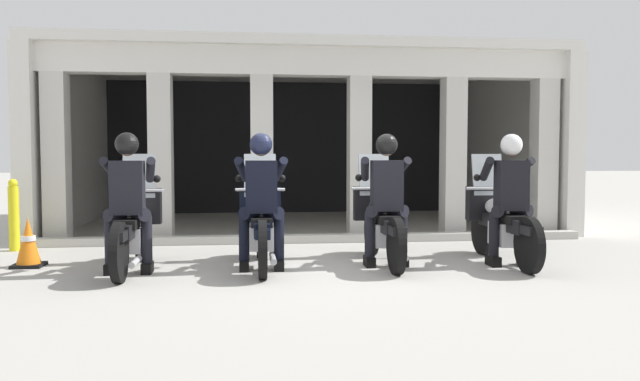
{
  "coord_description": "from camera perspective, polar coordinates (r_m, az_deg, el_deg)",
  "views": [
    {
      "loc": [
        -0.88,
        -7.38,
        1.33
      ],
      "look_at": [
        0.0,
        0.36,
        0.89
      ],
      "focal_mm": 35.06,
      "sensor_mm": 36.0,
      "label": 1
    }
  ],
  "objects": [
    {
      "name": "ground_plane",
      "position": [
        10.51,
        -1.64,
        -4.04
      ],
      "size": [
        80.0,
        80.0,
        0.0
      ],
      "primitive_type": "plane",
      "color": "#A8A59E"
    },
    {
      "name": "station_building",
      "position": [
        12.58,
        -2.02,
        6.31
      ],
      "size": [
        8.91,
        5.31,
        3.18
      ],
      "color": "black",
      "rests_on": "ground"
    },
    {
      "name": "kerb_strip",
      "position": [
        9.56,
        -0.54,
        -4.4
      ],
      "size": [
        8.41,
        0.24,
        0.12
      ],
      "primitive_type": "cube",
      "color": "#B7B5AD",
      "rests_on": "ground"
    },
    {
      "name": "motorcycle_far_left",
      "position": [
        7.61,
        -16.67,
        -3.16
      ],
      "size": [
        0.62,
        2.04,
        1.35
      ],
      "rotation": [
        0.0,
        0.0,
        -0.15
      ],
      "color": "black",
      "rests_on": "ground"
    },
    {
      "name": "police_officer_far_left",
      "position": [
        7.3,
        -17.13,
        0.02
      ],
      "size": [
        0.63,
        0.61,
        1.58
      ],
      "rotation": [
        0.0,
        0.0,
        -0.15
      ],
      "color": "black",
      "rests_on": "ground"
    },
    {
      "name": "motorcycle_center_left",
      "position": [
        7.53,
        -5.4,
        -3.11
      ],
      "size": [
        0.62,
        2.04,
        1.35
      ],
      "rotation": [
        0.0,
        0.0,
        -0.13
      ],
      "color": "black",
      "rests_on": "ground"
    },
    {
      "name": "police_officer_center_left",
      "position": [
        7.21,
        -5.39,
        0.11
      ],
      "size": [
        0.63,
        0.61,
        1.58
      ],
      "rotation": [
        0.0,
        0.0,
        -0.13
      ],
      "color": "black",
      "rests_on": "ground"
    },
    {
      "name": "motorcycle_center_right",
      "position": [
        7.79,
        5.59,
        -2.89
      ],
      "size": [
        0.62,
        2.04,
        1.35
      ],
      "rotation": [
        0.0,
        0.0,
        -0.07
      ],
      "color": "black",
      "rests_on": "ground"
    },
    {
      "name": "police_officer_center_right",
      "position": [
        7.48,
        6.06,
        0.22
      ],
      "size": [
        0.63,
        0.61,
        1.58
      ],
      "rotation": [
        0.0,
        0.0,
        -0.07
      ],
      "color": "black",
      "rests_on": "ground"
    },
    {
      "name": "motorcycle_far_right",
      "position": [
        8.11,
        16.13,
        -2.76
      ],
      "size": [
        0.62,
        2.04,
        1.35
      ],
      "rotation": [
        0.0,
        0.0,
        -0.13
      ],
      "color": "black",
      "rests_on": "ground"
    },
    {
      "name": "police_officer_far_right",
      "position": [
        7.82,
        16.97,
        0.22
      ],
      "size": [
        0.63,
        0.61,
        1.58
      ],
      "rotation": [
        0.0,
        0.0,
        -0.13
      ],
      "color": "black",
      "rests_on": "ground"
    },
    {
      "name": "traffic_cone_flank",
      "position": [
        8.22,
        -25.08,
        -4.35
      ],
      "size": [
        0.34,
        0.34,
        0.59
      ],
      "color": "black",
      "rests_on": "ground"
    },
    {
      "name": "bollard_kerbside",
      "position": [
        9.66,
        -26.16,
        -2.03
      ],
      "size": [
        0.14,
        0.14,
        1.01
      ],
      "color": "yellow",
      "rests_on": "ground"
    }
  ]
}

